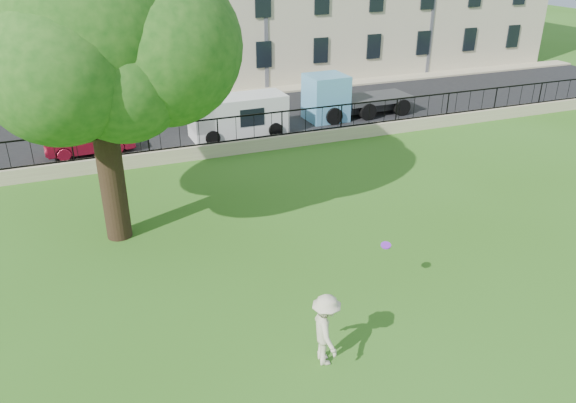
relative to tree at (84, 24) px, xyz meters
name	(u,v)px	position (x,y,z in m)	size (l,w,h in m)	color
ground	(338,305)	(5.06, -6.06, -6.64)	(120.00, 120.00, 0.00)	#306016
retaining_wall	(219,149)	(5.06, 5.94, -6.34)	(50.00, 0.40, 0.60)	tan
iron_railing	(218,131)	(5.06, 5.94, -5.49)	(50.00, 0.05, 1.13)	black
street	(195,126)	(5.06, 10.64, -6.64)	(60.00, 9.00, 0.01)	black
sidewalk	(175,100)	(5.06, 15.84, -6.58)	(60.00, 1.40, 0.12)	tan
tree	(84,24)	(0.00, 0.00, 0.00)	(8.08, 6.28, 10.01)	black
man	(326,330)	(3.83, -7.91, -5.76)	(1.14, 0.66, 1.77)	beige
frisbee	(386,245)	(6.36, -6.11, -5.08)	(0.27, 0.27, 0.03)	purple
red_sedan	(89,140)	(-0.21, 8.34, -6.02)	(1.33, 3.81, 1.25)	#AC152F
white_van	(238,116)	(6.71, 8.34, -5.67)	(4.61, 1.80, 1.94)	silver
blue_truck	(356,94)	(13.59, 9.24, -5.46)	(5.66, 2.01, 2.37)	#5FACDF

